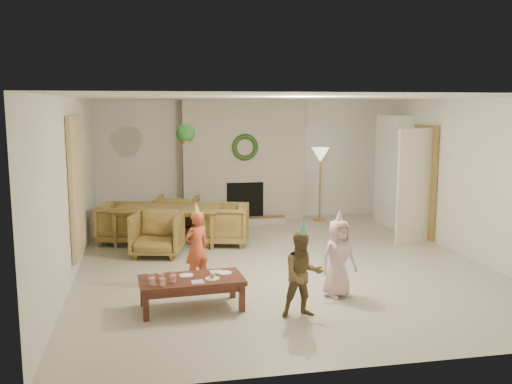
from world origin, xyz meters
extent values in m
plane|color=#B7B29E|center=(0.00, 0.00, 0.00)|extent=(7.00, 7.00, 0.00)
plane|color=white|center=(0.00, 0.00, 2.50)|extent=(7.00, 7.00, 0.00)
plane|color=silver|center=(0.00, 3.50, 1.25)|extent=(7.00, 0.00, 7.00)
plane|color=silver|center=(0.00, -3.50, 1.25)|extent=(7.00, 0.00, 7.00)
plane|color=silver|center=(-3.00, 0.00, 1.25)|extent=(0.00, 7.00, 7.00)
plane|color=silver|center=(3.00, 0.00, 1.25)|extent=(0.00, 7.00, 7.00)
cube|color=#532416|center=(0.00, 3.30, 1.25)|extent=(2.50, 0.40, 2.50)
cube|color=brown|center=(0.00, 2.95, 0.06)|extent=(1.60, 0.30, 0.12)
cube|color=black|center=(0.00, 3.12, 0.45)|extent=(0.75, 0.12, 0.75)
torus|color=#204018|center=(0.00, 3.07, 1.55)|extent=(0.54, 0.10, 0.54)
cylinder|color=gold|center=(1.57, 3.00, 0.02)|extent=(0.28, 0.28, 0.03)
cylinder|color=gold|center=(1.57, 3.00, 0.71)|extent=(0.03, 0.03, 1.37)
cone|color=beige|center=(1.57, 3.00, 1.37)|extent=(0.37, 0.37, 0.30)
cube|color=white|center=(2.84, 2.30, 1.10)|extent=(0.30, 1.00, 2.20)
cube|color=white|center=(2.82, 2.30, 0.45)|extent=(0.30, 0.92, 0.03)
cube|color=white|center=(2.82, 2.30, 0.85)|extent=(0.30, 0.92, 0.03)
cube|color=white|center=(2.82, 2.30, 1.25)|extent=(0.30, 0.92, 0.03)
cube|color=white|center=(2.82, 2.30, 1.65)|extent=(0.30, 0.92, 0.03)
cube|color=maroon|center=(2.80, 2.15, 0.59)|extent=(0.20, 0.40, 0.24)
cube|color=#286695|center=(2.80, 2.35, 0.99)|extent=(0.20, 0.44, 0.24)
cube|color=gold|center=(2.80, 2.20, 1.38)|extent=(0.20, 0.36, 0.22)
cube|color=olive|center=(2.96, 1.20, 1.02)|extent=(0.05, 0.86, 2.04)
cube|color=beige|center=(2.58, 0.82, 1.00)|extent=(0.77, 0.32, 2.00)
cube|color=beige|center=(-2.96, 0.20, 1.25)|extent=(0.06, 1.20, 2.00)
imported|color=olive|center=(-1.63, 1.59, 0.32)|extent=(2.02, 1.43, 0.64)
imported|color=olive|center=(-1.83, 0.81, 0.35)|extent=(0.92, 0.94, 0.71)
imported|color=olive|center=(-1.43, 2.36, 0.35)|extent=(0.92, 0.94, 0.71)
imported|color=olive|center=(-2.41, 1.79, 0.35)|extent=(0.94, 0.92, 0.71)
imported|color=olive|center=(-0.66, 1.34, 0.35)|extent=(0.94, 0.92, 0.71)
cylinder|color=tan|center=(-1.30, 1.50, 2.15)|extent=(0.01, 0.01, 0.70)
cylinder|color=brown|center=(-1.30, 1.50, 1.80)|extent=(0.16, 0.16, 0.12)
sphere|color=#1A501D|center=(-1.30, 1.50, 1.92)|extent=(0.32, 0.32, 0.32)
cube|color=#4E251A|center=(-1.48, -1.67, 0.35)|extent=(1.26, 0.69, 0.06)
cube|color=#4E251A|center=(-1.48, -1.67, 0.28)|extent=(1.16, 0.59, 0.07)
cube|color=#4E251A|center=(-2.02, -1.96, 0.16)|extent=(0.07, 0.07, 0.32)
cube|color=#4E251A|center=(-0.91, -1.88, 0.16)|extent=(0.07, 0.07, 0.32)
cube|color=#4E251A|center=(-2.05, -1.47, 0.16)|extent=(0.07, 0.07, 0.32)
cube|color=#4E251A|center=(-0.95, -1.39, 0.16)|extent=(0.07, 0.07, 0.32)
cylinder|color=silver|center=(-1.94, -1.85, 0.42)|extent=(0.07, 0.07, 0.08)
cylinder|color=silver|center=(-1.95, -1.66, 0.42)|extent=(0.07, 0.07, 0.08)
cylinder|color=silver|center=(-1.82, -1.89, 0.42)|extent=(0.07, 0.07, 0.08)
cylinder|color=silver|center=(-1.84, -1.70, 0.42)|extent=(0.07, 0.07, 0.08)
cylinder|color=silver|center=(-1.70, -1.80, 0.42)|extent=(0.07, 0.07, 0.08)
cylinder|color=silver|center=(-1.71, -1.62, 0.42)|extent=(0.07, 0.07, 0.08)
cylinder|color=white|center=(-1.54, -1.57, 0.38)|extent=(0.18, 0.18, 0.01)
cylinder|color=white|center=(-1.24, -1.75, 0.38)|extent=(0.18, 0.18, 0.01)
cylinder|color=white|center=(-1.07, -1.55, 0.38)|extent=(0.18, 0.18, 0.01)
sphere|color=tan|center=(-1.24, -1.75, 0.41)|extent=(0.07, 0.07, 0.07)
cube|color=#D69EB2|center=(-1.42, -1.84, 0.38)|extent=(0.15, 0.15, 0.01)
cube|color=#D69EB2|center=(-1.17, -1.48, 0.38)|extent=(0.15, 0.15, 0.01)
imported|color=#C64E2A|center=(-1.34, -0.75, 0.49)|extent=(0.43, 0.38, 0.99)
cone|color=#D1CF45|center=(-1.34, -0.75, 1.03)|extent=(0.15, 0.15, 0.19)
imported|color=brown|center=(-0.26, -2.16, 0.49)|extent=(0.48, 0.37, 0.98)
cone|color=#4DB465|center=(-0.26, -2.16, 1.02)|extent=(0.15, 0.15, 0.16)
imported|color=beige|center=(0.37, -1.59, 0.49)|extent=(0.54, 0.41, 0.99)
cone|color=silver|center=(0.37, -1.59, 1.03)|extent=(0.13, 0.13, 0.18)
camera|label=1|loc=(-1.96, -8.05, 2.39)|focal=39.24mm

